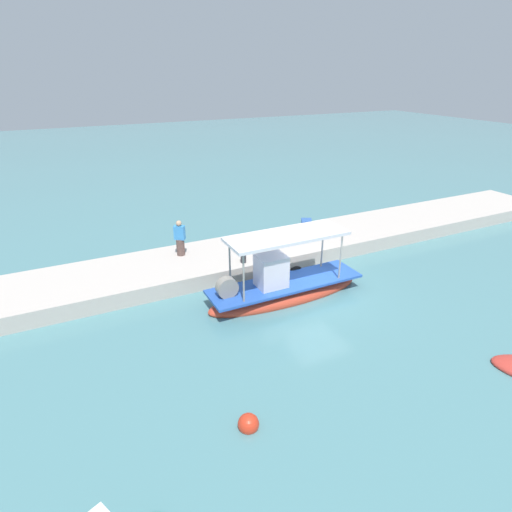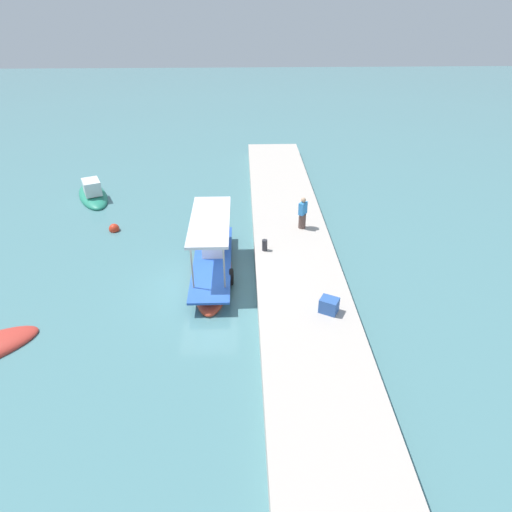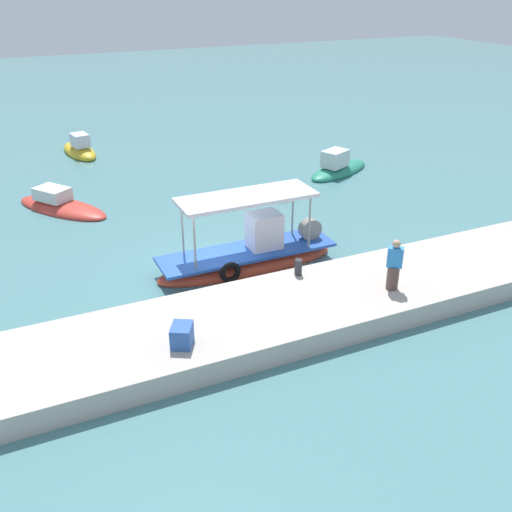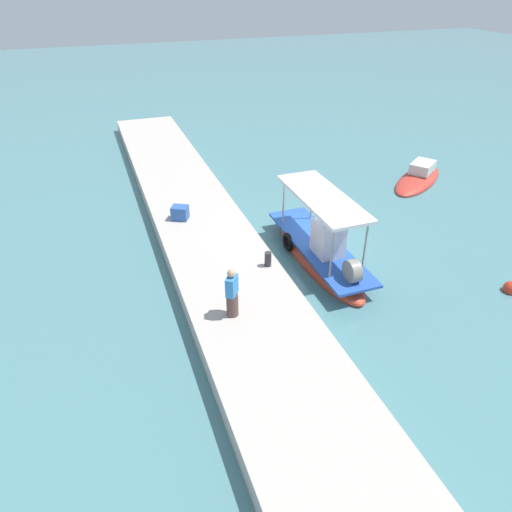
{
  "view_description": "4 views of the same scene",
  "coord_description": "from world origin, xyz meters",
  "px_view_note": "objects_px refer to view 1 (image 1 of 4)",
  "views": [
    {
      "loc": [
        8.89,
        12.42,
        8.31
      ],
      "look_at": [
        1.89,
        -1.79,
        1.24
      ],
      "focal_mm": 29.59,
      "sensor_mm": 36.0,
      "label": 1
    },
    {
      "loc": [
        -15.32,
        -1.57,
        11.0
      ],
      "look_at": [
        0.95,
        -2.11,
        1.09
      ],
      "focal_mm": 31.18,
      "sensor_mm": 36.0,
      "label": 2
    },
    {
      "loc": [
        -5.88,
        -16.84,
        9.4
      ],
      "look_at": [
        1.13,
        -1.49,
        1.06
      ],
      "focal_mm": 40.92,
      "sensor_mm": 36.0,
      "label": 3
    },
    {
      "loc": [
        14.87,
        -7.58,
        9.63
      ],
      "look_at": [
        1.63,
        -2.81,
        0.84
      ],
      "focal_mm": 32.75,
      "sensor_mm": 36.0,
      "label": 4
    }
  ],
  "objects_px": {
    "main_fishing_boat": "(283,287)",
    "cargo_crate": "(306,225)",
    "fisherman_near_bollard": "(180,240)",
    "mooring_bollard": "(243,257)",
    "marker_buoy": "(248,424)"
  },
  "relations": [
    {
      "from": "main_fishing_boat",
      "to": "cargo_crate",
      "type": "bearing_deg",
      "value": -131.02
    },
    {
      "from": "fisherman_near_bollard",
      "to": "cargo_crate",
      "type": "xyz_separation_m",
      "value": [
        -6.7,
        -0.18,
        -0.45
      ]
    },
    {
      "from": "fisherman_near_bollard",
      "to": "cargo_crate",
      "type": "height_order",
      "value": "fisherman_near_bollard"
    },
    {
      "from": "mooring_bollard",
      "to": "marker_buoy",
      "type": "distance_m",
      "value": 8.5
    },
    {
      "from": "main_fishing_boat",
      "to": "marker_buoy",
      "type": "relative_size",
      "value": 11.9
    },
    {
      "from": "main_fishing_boat",
      "to": "marker_buoy",
      "type": "xyz_separation_m",
      "value": [
        4.06,
        5.38,
        -0.34
      ]
    },
    {
      "from": "marker_buoy",
      "to": "cargo_crate",
      "type": "bearing_deg",
      "value": -128.88
    },
    {
      "from": "fisherman_near_bollard",
      "to": "marker_buoy",
      "type": "bearing_deg",
      "value": 82.58
    },
    {
      "from": "main_fishing_boat",
      "to": "marker_buoy",
      "type": "distance_m",
      "value": 6.75
    },
    {
      "from": "main_fishing_boat",
      "to": "cargo_crate",
      "type": "relative_size",
      "value": 10.02
    },
    {
      "from": "cargo_crate",
      "to": "marker_buoy",
      "type": "xyz_separation_m",
      "value": [
        7.96,
        9.87,
        -0.85
      ]
    },
    {
      "from": "mooring_bollard",
      "to": "marker_buoy",
      "type": "relative_size",
      "value": 0.97
    },
    {
      "from": "main_fishing_boat",
      "to": "fisherman_near_bollard",
      "type": "height_order",
      "value": "main_fishing_boat"
    },
    {
      "from": "cargo_crate",
      "to": "main_fishing_boat",
      "type": "bearing_deg",
      "value": 48.98
    },
    {
      "from": "fisherman_near_bollard",
      "to": "marker_buoy",
      "type": "height_order",
      "value": "fisherman_near_bollard"
    }
  ]
}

